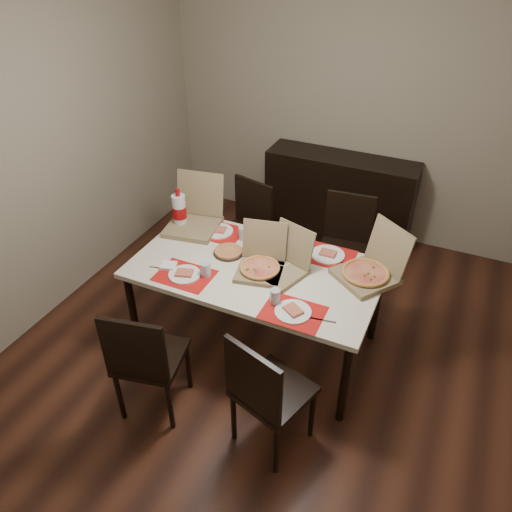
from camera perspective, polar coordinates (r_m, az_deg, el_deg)
name	(u,v)px	position (r m, az deg, el deg)	size (l,w,h in m)	color
ground	(270,341)	(4.15, 1.60, -9.74)	(3.80, 4.00, 0.02)	#442114
room_walls	(299,117)	(3.55, 4.93, 15.54)	(3.84, 4.02, 2.62)	gray
sideboard	(339,198)	(5.26, 9.43, 6.58)	(1.50, 0.40, 0.90)	black
dining_table	(256,274)	(3.69, 0.00, -2.12)	(1.80, 1.00, 0.75)	beige
chair_near_left	(145,358)	(3.38, -12.53, -11.35)	(0.50, 0.50, 0.93)	black
chair_near_right	(266,391)	(3.12, 1.14, -15.22)	(0.53, 0.53, 0.93)	black
chair_far_left	(245,226)	(4.58, -1.21, 3.40)	(0.51, 0.51, 0.93)	black
chair_far_right	(345,242)	(4.42, 10.12, 1.54)	(0.46, 0.46, 0.93)	black
setting_near_left	(188,272)	(3.60, -7.76, -1.86)	(0.49, 0.30, 0.11)	red
setting_near_right	(288,308)	(3.27, 3.69, -5.90)	(0.48, 0.30, 0.11)	red
setting_far_left	(223,231)	(4.03, -3.83, 2.88)	(0.50, 0.30, 0.11)	red
setting_far_right	(320,254)	(3.79, 7.37, 0.28)	(0.53, 0.30, 0.11)	red
napkin_loose	(258,264)	(3.66, 0.26, -0.96)	(0.12, 0.11, 0.02)	white
pizza_box_center	(261,264)	(3.59, 0.54, -0.97)	(0.39, 0.42, 0.33)	olive
pizza_box_right	(369,271)	(3.61, 12.83, -1.63)	(0.55, 0.56, 0.38)	olive
pizza_box_left	(194,219)	(4.13, -7.04, 4.16)	(0.47, 0.50, 0.40)	olive
pizza_box_extra	(283,265)	(3.58, 3.10, -1.06)	(0.42, 0.44, 0.33)	olive
faina_plate	(228,252)	(3.79, -3.17, 0.47)	(0.23, 0.23, 0.03)	black
dip_bowl	(282,262)	(3.68, 2.95, -0.65)	(0.14, 0.14, 0.03)	white
soda_bottle	(179,211)	(4.10, -8.74, 5.09)	(0.11, 0.11, 0.34)	silver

